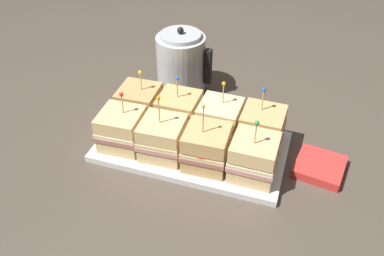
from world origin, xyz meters
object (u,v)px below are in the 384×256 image
at_px(sandwich_back_far_right, 262,129).
at_px(kettle_steel, 181,64).
at_px(sandwich_front_center_left, 163,138).
at_px(napkin_stack, 320,167).
at_px(serving_platter, 192,147).
at_px(sandwich_back_far_left, 140,105).
at_px(sandwich_back_center_right, 220,120).
at_px(sandwich_front_center_right, 207,148).
at_px(sandwich_back_center_left, 179,113).
at_px(sandwich_front_far_left, 122,129).
at_px(sandwich_front_far_right, 254,158).

relative_size(sandwich_back_far_right, kettle_steel, 0.78).
height_order(sandwich_front_center_left, napkin_stack, sandwich_front_center_left).
height_order(serving_platter, sandwich_back_far_left, sandwich_back_far_left).
relative_size(sandwich_back_center_right, sandwich_back_far_right, 0.99).
xyz_separation_m(sandwich_front_center_right, sandwich_back_center_left, (-0.11, 0.12, -0.00)).
bearing_deg(kettle_steel, napkin_stack, -28.08).
xyz_separation_m(sandwich_back_center_left, sandwich_back_center_right, (0.12, 0.00, 0.00)).
relative_size(sandwich_front_far_left, kettle_steel, 0.74).
xyz_separation_m(sandwich_front_center_right, sandwich_back_center_right, (0.00, 0.12, 0.00)).
bearing_deg(sandwich_front_center_left, kettle_steel, 101.26).
bearing_deg(kettle_steel, sandwich_front_far_left, -98.77).
height_order(sandwich_front_far_right, kettle_steel, kettle_steel).
xyz_separation_m(sandwich_back_center_right, napkin_stack, (0.28, -0.03, -0.06)).
bearing_deg(sandwich_front_far_right, serving_platter, 161.53).
xyz_separation_m(sandwich_front_center_left, sandwich_back_center_right, (0.12, 0.11, 0.00)).
bearing_deg(sandwich_front_center_right, sandwich_back_far_left, 153.52).
relative_size(serving_platter, sandwich_front_center_left, 2.80).
bearing_deg(sandwich_back_center_left, napkin_stack, -4.77).
bearing_deg(sandwich_front_far_left, sandwich_back_far_right, 18.43).
bearing_deg(sandwich_back_center_right, sandwich_back_far_right, 0.64).
relative_size(sandwich_front_center_right, sandwich_back_center_right, 1.08).
relative_size(sandwich_front_far_left, sandwich_back_center_left, 0.97).
height_order(serving_platter, sandwich_front_far_right, sandwich_front_far_right).
xyz_separation_m(sandwich_front_center_left, sandwich_front_far_right, (0.24, -0.00, 0.00)).
relative_size(sandwich_back_center_right, napkin_stack, 1.27).
height_order(sandwich_front_center_right, sandwich_back_far_right, sandwich_front_center_right).
relative_size(serving_platter, kettle_steel, 2.28).
xyz_separation_m(sandwich_front_far_left, sandwich_front_far_right, (0.35, -0.00, 0.00)).
bearing_deg(sandwich_back_far_left, sandwich_back_center_left, 0.51).
xyz_separation_m(serving_platter, sandwich_front_center_left, (-0.06, -0.06, 0.06)).
distance_m(sandwich_front_center_left, napkin_stack, 0.41).
xyz_separation_m(sandwich_front_center_right, sandwich_front_far_right, (0.12, 0.00, 0.00)).
bearing_deg(sandwich_front_center_right, serving_platter, 134.24).
bearing_deg(napkin_stack, serving_platter, -175.72).
bearing_deg(sandwich_back_far_left, serving_platter, -17.94).
bearing_deg(sandwich_front_far_left, sandwich_back_center_left, 44.09).
bearing_deg(sandwich_front_center_right, sandwich_back_center_left, 134.45).
bearing_deg(sandwich_front_far_right, sandwich_back_far_right, 91.09).
bearing_deg(serving_platter, kettle_steel, 114.79).
xyz_separation_m(sandwich_back_far_right, kettle_steel, (-0.30, 0.21, 0.03)).
height_order(sandwich_back_center_right, sandwich_back_far_right, sandwich_back_far_right).
height_order(sandwich_back_far_right, napkin_stack, sandwich_back_far_right).
height_order(sandwich_front_center_right, sandwich_back_center_left, sandwich_front_center_right).
height_order(sandwich_front_center_left, sandwich_front_center_right, sandwich_front_center_right).
height_order(sandwich_front_center_left, kettle_steel, kettle_steel).
distance_m(sandwich_back_center_left, napkin_stack, 0.40).
xyz_separation_m(serving_platter, sandwich_front_far_left, (-0.18, -0.06, 0.06)).
xyz_separation_m(sandwich_back_far_left, sandwich_back_far_right, (0.35, 0.00, -0.00)).
height_order(sandwich_front_center_right, sandwich_back_far_left, sandwich_front_center_right).
distance_m(serving_platter, kettle_steel, 0.31).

